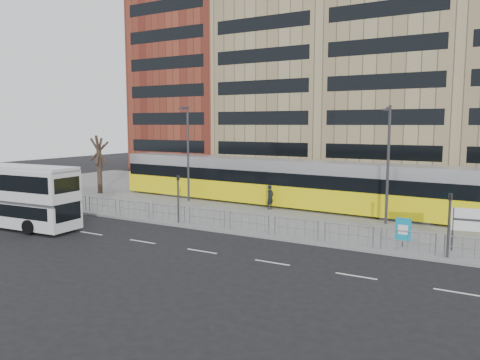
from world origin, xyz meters
The scene contains 16 objects.
ground centered at (0.00, 0.00, 0.00)m, with size 120.00×120.00×0.00m, color black.
plaza centered at (0.00, 12.00, 0.07)m, with size 64.00×24.00×0.15m, color slate.
kerb centered at (0.00, 0.05, 0.07)m, with size 64.00×0.25×0.17m, color gray.
building_row centered at (1.55, 34.27, 12.91)m, with size 70.40×18.40×31.20m.
pedestrian_barrier centered at (2.00, 0.50, 0.98)m, with size 32.07×0.07×1.10m.
road_markings centered at (1.00, -4.00, 0.01)m, with size 62.00×0.12×0.01m, color white.
double_decker_bus centered at (-11.88, -5.10, 2.13)m, with size 9.95×2.98×3.93m.
tram centered at (0.10, 9.74, 1.96)m, with size 30.68×4.80×3.60m.
station_sign centered at (14.04, 2.07, 1.67)m, with size 1.91×0.30×2.20m.
ad_panel centered at (10.88, 1.48, 1.03)m, with size 0.81×0.10×1.51m.
pedestrian centered at (0.15, 7.79, 1.05)m, with size 0.66×0.43×1.81m, color black.
traffic_light_west centered at (-2.90, 0.50, 2.12)m, with size 0.18×0.21×3.10m.
traffic_light_east centered at (13.14, 0.50, 2.12)m, with size 0.19×0.22×3.10m.
lamp_post_west centered at (-7.46, 7.86, 4.45)m, with size 0.45×1.04×7.86m.
lamp_post_east centered at (8.86, 6.79, 4.28)m, with size 0.45×1.04×7.52m.
bare_tree centered at (-17.13, 7.40, 5.58)m, with size 4.69×4.69×7.57m.
Camera 1 is at (15.28, -23.38, 6.50)m, focal length 35.00 mm.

